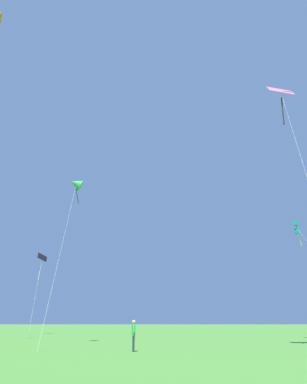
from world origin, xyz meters
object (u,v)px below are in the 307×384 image
object	(u,v)px
person_foreground_watcher	(135,332)
kite_teal_box	(299,228)
kite_pink_low	(283,99)
kite_green_small	(77,184)
kite_black_large	(43,263)

from	to	relation	value
person_foreground_watcher	kite_teal_box	bearing A→B (deg)	43.29
kite_pink_low	person_foreground_watcher	distance (m)	18.50
kite_green_small	kite_black_large	bearing A→B (deg)	112.56
kite_pink_low	kite_green_small	xyz separation A→B (m)	(-15.23, 4.98, -4.53)
kite_pink_low	kite_black_large	xyz separation A→B (m)	(-23.09, 23.90, -7.90)
kite_black_large	kite_green_small	bearing A→B (deg)	-67.44
kite_black_large	person_foreground_watcher	world-z (taller)	kite_black_large
kite_green_small	kite_pink_low	bearing A→B (deg)	-18.10
kite_pink_low	kite_teal_box	bearing A→B (deg)	68.86
kite_pink_low	kite_teal_box	world-z (taller)	kite_pink_low
kite_pink_low	kite_green_small	size ratio (longest dim) A/B	1.44
kite_pink_low	person_foreground_watcher	xyz separation A→B (m)	(-10.11, -2.10, -15.35)
person_foreground_watcher	kite_green_small	bearing A→B (deg)	125.85
kite_teal_box	kite_green_small	size ratio (longest dim) A/B	0.88
kite_teal_box	kite_green_small	bearing A→B (deg)	-161.25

